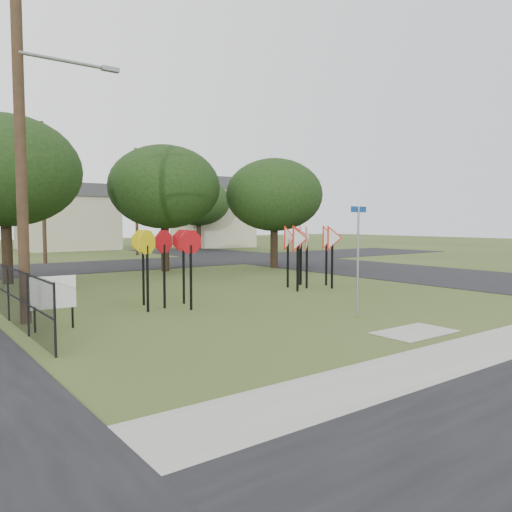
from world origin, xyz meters
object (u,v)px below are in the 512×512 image
at_px(street_name_sign, 358,254).
at_px(yield_sign_cluster, 307,241).
at_px(stop_sign_cluster, 166,250).
at_px(info_board, 53,294).

xyz_separation_m(street_name_sign, yield_sign_cluster, (3.20, 5.57, 0.13)).
height_order(stop_sign_cluster, yield_sign_cluster, yield_sign_cluster).
xyz_separation_m(street_name_sign, stop_sign_cluster, (-3.66, 4.59, 0.04)).
height_order(stop_sign_cluster, info_board, stop_sign_cluster).
xyz_separation_m(stop_sign_cluster, info_board, (-3.70, -1.27, -0.92)).
bearing_deg(street_name_sign, yield_sign_cluster, 60.09).
bearing_deg(stop_sign_cluster, yield_sign_cluster, 8.13).
distance_m(street_name_sign, stop_sign_cluster, 5.87).
distance_m(stop_sign_cluster, info_board, 4.02).
bearing_deg(street_name_sign, stop_sign_cluster, 128.54).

